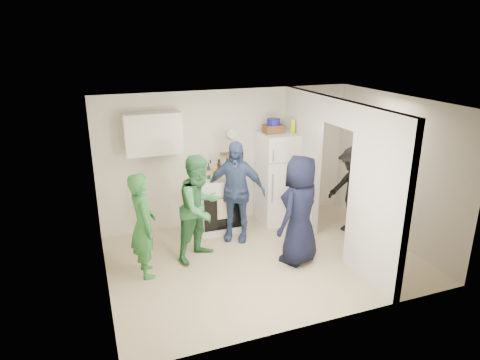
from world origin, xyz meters
name	(u,v)px	position (x,y,z in m)	size (l,w,h in m)	color
floor	(264,259)	(0.00, 0.00, 0.00)	(4.80, 4.80, 0.00)	#C3AF8A
wall_back	(229,157)	(0.00, 1.70, 1.25)	(4.80, 4.80, 0.00)	silver
wall_front	(324,233)	(0.00, -1.70, 1.25)	(4.80, 4.80, 0.00)	silver
wall_left	(99,207)	(-2.40, 0.00, 1.25)	(3.40, 3.40, 0.00)	silver
wall_right	(395,169)	(2.40, 0.00, 1.25)	(3.40, 3.40, 0.00)	silver
ceiling	(267,103)	(0.00, 0.00, 2.50)	(4.80, 4.80, 0.00)	white
partition_pier_back	(301,159)	(1.20, 1.10, 1.25)	(0.12, 1.20, 2.50)	silver
partition_pier_front	(378,201)	(1.20, -1.10, 1.25)	(0.12, 1.20, 2.50)	silver
partition_header	(339,112)	(1.20, 0.00, 2.30)	(0.12, 1.00, 0.40)	silver
stove	(218,203)	(-0.32, 1.37, 0.51)	(0.85, 0.71, 1.02)	white
upper_cabinet	(153,133)	(-1.40, 1.52, 1.85)	(0.95, 0.34, 0.70)	silver
fridge	(278,178)	(0.85, 1.34, 0.86)	(0.71, 0.69, 1.72)	white
wicker_basket	(273,129)	(0.75, 1.39, 1.79)	(0.35, 0.25, 0.15)	brown
blue_bowl	(273,122)	(0.75, 1.39, 1.92)	(0.24, 0.24, 0.11)	navy
yellow_cup_stack_top	(293,126)	(1.07, 1.24, 1.84)	(0.09, 0.09, 0.25)	#CEDC12
wall_clock	(232,134)	(0.05, 1.68, 1.70)	(0.22, 0.22, 0.03)	white
spice_shelf	(230,153)	(0.00, 1.65, 1.35)	(0.35, 0.08, 0.03)	olive
nook_window	(389,144)	(2.38, 0.20, 1.65)	(0.03, 0.70, 0.80)	black
nook_window_frame	(388,144)	(2.36, 0.20, 1.65)	(0.04, 0.76, 0.86)	white
nook_valance	(390,124)	(2.34, 0.20, 2.00)	(0.04, 0.82, 0.18)	white
yellow_cup_stack_stove	(215,174)	(-0.44, 1.15, 1.14)	(0.09, 0.09, 0.25)	orange
red_cup	(233,175)	(-0.10, 1.17, 1.08)	(0.09, 0.09, 0.12)	red
person_green_left	(143,225)	(-1.83, 0.23, 0.79)	(0.58, 0.38, 1.59)	#327D3B
person_green_center	(200,208)	(-0.91, 0.45, 0.85)	(0.83, 0.65, 1.71)	#3C894F
person_denim	(235,191)	(-0.17, 0.88, 0.88)	(1.03, 0.43, 1.76)	#394C7C
person_navy	(300,210)	(0.49, -0.21, 0.87)	(0.85, 0.55, 1.73)	black
person_nook	(353,190)	(1.88, 0.40, 0.80)	(1.03, 0.59, 1.59)	black
bottle_a	(202,169)	(-0.58, 1.50, 1.15)	(0.07, 0.07, 0.27)	brown
bottle_b	(209,171)	(-0.52, 1.29, 1.16)	(0.06, 0.06, 0.29)	#153F1F
bottle_c	(211,167)	(-0.42, 1.51, 1.15)	(0.08, 0.08, 0.28)	white
bottle_d	(219,170)	(-0.32, 1.30, 1.15)	(0.06, 0.06, 0.26)	#57370F
bottle_e	(219,166)	(-0.23, 1.56, 1.14)	(0.08, 0.08, 0.26)	#9799A7
bottle_f	(227,166)	(-0.14, 1.39, 1.18)	(0.08, 0.08, 0.32)	#133620
bottle_g	(229,164)	(-0.05, 1.52, 1.18)	(0.08, 0.08, 0.32)	olive
bottle_h	(203,173)	(-0.62, 1.26, 1.15)	(0.07, 0.07, 0.27)	silver
bottle_i	(218,167)	(-0.27, 1.49, 1.16)	(0.06, 0.06, 0.28)	#57310E
bottle_j	(237,169)	(-0.01, 1.26, 1.16)	(0.07, 0.07, 0.28)	#1F5D2F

